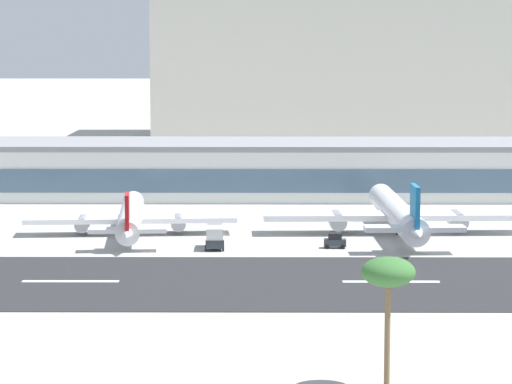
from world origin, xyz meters
TOP-DOWN VIEW (x-y plane):
  - ground_plane at (0.00, 0.00)m, footprint 1400.00×1400.00m
  - runway_strip at (0.00, -5.30)m, footprint 800.00×34.08m
  - runway_centreline_dash_3 at (-40.91, -5.30)m, footprint 12.00×1.20m
  - runway_centreline_dash_4 at (-1.19, -5.30)m, footprint 12.00×1.20m
  - terminal_building at (-17.69, 77.38)m, footprint 148.26×23.55m
  - distant_hotel_block at (3.13, 223.92)m, footprint 105.88×37.27m
  - airliner_red_tail_gate_0 at (-37.29, 31.05)m, footprint 32.75×39.30m
  - airliner_blue_tail_gate_1 at (3.64, 31.97)m, footprint 41.42×46.14m
  - service_box_truck_0 at (-23.96, 19.01)m, footprint 2.85×6.08m
  - service_baggage_tug_1 at (-6.72, 19.52)m, footprint 3.28×2.02m
  - palm_tree_2 at (-6.28, -51.52)m, footprint 4.70×4.70m

SIDE VIEW (x-z plane):
  - ground_plane at x=0.00m, z-range 0.00..0.00m
  - runway_strip at x=0.00m, z-range 0.00..0.08m
  - runway_centreline_dash_3 at x=-40.91m, z-range 0.08..0.09m
  - runway_centreline_dash_4 at x=-1.19m, z-range 0.08..0.09m
  - service_baggage_tug_1 at x=-6.72m, z-range -0.05..2.15m
  - service_box_truck_0 at x=-23.96m, z-range 0.16..3.41m
  - airliner_red_tail_gate_0 at x=-37.29m, z-range -1.49..6.72m
  - airliner_blue_tail_gate_1 at x=3.64m, z-range -1.75..7.88m
  - terminal_building at x=-17.69m, z-range 0.00..10.38m
  - palm_tree_2 at x=-6.28m, z-range 4.22..15.71m
  - distant_hotel_block at x=3.13m, z-range 0.00..47.26m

